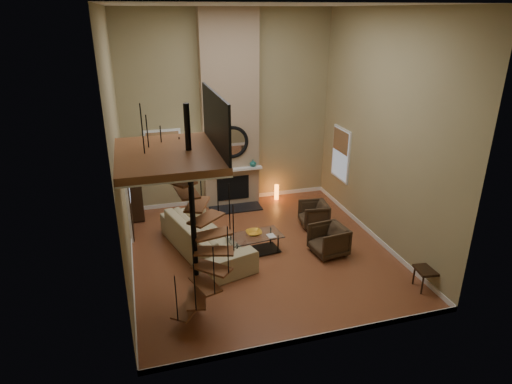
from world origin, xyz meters
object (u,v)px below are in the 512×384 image
object	(u,v)px
floor_lamp	(192,169)
coffee_table	(254,242)
accent_lamp	(277,192)
side_chair	(432,266)
hutch	(134,186)
sofa	(205,237)
armchair_near	(316,214)
armchair_far	(331,240)

from	to	relation	value
floor_lamp	coffee_table	bearing A→B (deg)	-65.69
accent_lamp	side_chair	xyz separation A→B (m)	(1.61, -5.32, 0.28)
hutch	sofa	xyz separation A→B (m)	(1.51, -2.44, -0.55)
armchair_near	side_chair	bearing A→B (deg)	25.55
hutch	floor_lamp	xyz separation A→B (m)	(1.56, -0.39, 0.46)
floor_lamp	side_chair	bearing A→B (deg)	-48.87
hutch	armchair_near	world-z (taller)	hutch
armchair_near	coffee_table	bearing A→B (deg)	-58.88
hutch	coffee_table	xyz separation A→B (m)	(2.65, -2.81, -0.67)
hutch	accent_lamp	world-z (taller)	hutch
armchair_near	floor_lamp	world-z (taller)	floor_lamp
hutch	armchair_far	distance (m)	5.55
sofa	floor_lamp	bearing A→B (deg)	-17.16
accent_lamp	side_chair	world-z (taller)	side_chair
floor_lamp	sofa	bearing A→B (deg)	-91.20
side_chair	sofa	bearing A→B (deg)	146.84
armchair_far	floor_lamp	xyz separation A→B (m)	(-2.84, 2.94, 1.06)
sofa	armchair_far	size ratio (longest dim) A/B	3.76
hutch	coffee_table	bearing A→B (deg)	-46.68
hutch	sofa	size ratio (longest dim) A/B	0.62
coffee_table	hutch	bearing A→B (deg)	133.32
hutch	floor_lamp	distance (m)	1.67
sofa	accent_lamp	xyz separation A→B (m)	(2.65, 2.53, -0.15)
armchair_near	coffee_table	xyz separation A→B (m)	(-1.97, -0.91, -0.07)
sofa	floor_lamp	world-z (taller)	floor_lamp
floor_lamp	side_chair	xyz separation A→B (m)	(4.22, -4.83, -0.89)
hutch	armchair_near	xyz separation A→B (m)	(4.62, -1.90, -0.60)
coffee_table	accent_lamp	distance (m)	3.27
armchair_near	accent_lamp	size ratio (longest dim) A/B	1.57
armchair_far	floor_lamp	world-z (taller)	floor_lamp
hutch	accent_lamp	distance (m)	4.22
coffee_table	side_chair	distance (m)	3.96
sofa	side_chair	xyz separation A→B (m)	(4.26, -2.78, 0.13)
armchair_near	sofa	bearing A→B (deg)	-73.75
hutch	side_chair	xyz separation A→B (m)	(5.77, -5.22, -0.42)
armchair_near	armchair_far	distance (m)	1.45
coffee_table	side_chair	xyz separation A→B (m)	(3.13, -2.42, 0.24)
floor_lamp	side_chair	world-z (taller)	floor_lamp
hutch	armchair_near	size ratio (longest dim) A/B	2.56
armchair_near	floor_lamp	bearing A→B (deg)	-109.82
side_chair	armchair_near	bearing A→B (deg)	109.19
armchair_far	side_chair	xyz separation A→B (m)	(1.38, -1.89, 0.17)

